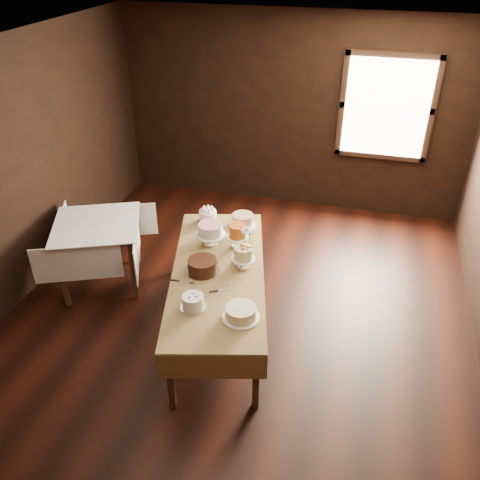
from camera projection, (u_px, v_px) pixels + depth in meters
name	position (u px, v px, depth m)	size (l,w,h in m)	color
floor	(235.00, 323.00, 5.51)	(5.00, 6.00, 0.01)	black
ceiling	(233.00, 57.00, 4.02)	(5.00, 6.00, 0.01)	beige
wall_back	(291.00, 113.00, 7.22)	(5.00, 0.02, 2.80)	black
wall_left	(7.00, 181.00, 5.32)	(0.02, 6.00, 2.80)	black
window	(386.00, 108.00, 6.78)	(1.10, 0.05, 1.30)	#FFEABF
display_table	(218.00, 275.00, 5.12)	(1.48, 2.50, 0.73)	#3C2415
side_table	(97.00, 231.00, 5.78)	(1.26, 1.26, 0.81)	#3C2415
cake_meringue	(208.00, 217.00, 5.88)	(0.24, 0.24, 0.15)	silver
cake_speckled	(243.00, 220.00, 5.82)	(0.34, 0.34, 0.14)	white
cake_lattice	(211.00, 235.00, 5.46)	(0.38, 0.38, 0.25)	white
cake_caramel	(237.00, 237.00, 5.42)	(0.25, 0.25, 0.28)	white
cake_chocolate	(202.00, 266.00, 5.05)	(0.41, 0.41, 0.14)	silver
cake_flowers	(243.00, 258.00, 5.09)	(0.26, 0.26, 0.25)	white
cake_swirl	(193.00, 302.00, 4.58)	(0.25, 0.25, 0.13)	silver
cake_cream	(241.00, 313.00, 4.45)	(0.34, 0.34, 0.12)	white
cake_server_a	(226.00, 289.00, 4.83)	(0.24, 0.03, 0.01)	silver
cake_server_c	(211.00, 256.00, 5.32)	(0.24, 0.03, 0.01)	silver
cake_server_d	(246.00, 258.00, 5.28)	(0.24, 0.03, 0.01)	silver
cake_server_e	(187.00, 282.00, 4.92)	(0.24, 0.03, 0.01)	silver
flower_vase	(247.00, 252.00, 5.25)	(0.14, 0.14, 0.15)	#2D2823
flower_bouquet	(247.00, 236.00, 5.15)	(0.14, 0.14, 0.20)	white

